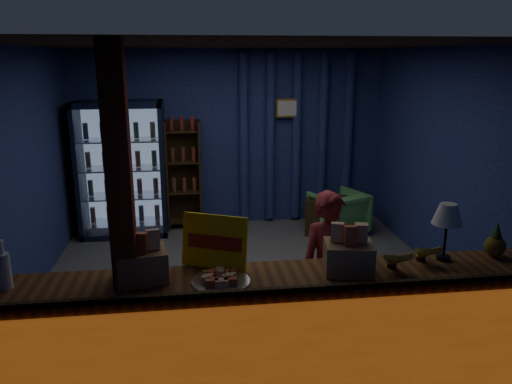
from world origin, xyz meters
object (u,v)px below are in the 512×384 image
shopkeeper (329,270)px  green_chair (338,213)px  pastry_tray (221,280)px  table_lamp (448,216)px

shopkeeper → green_chair: size_ratio=2.03×
green_chair → shopkeeper: bearing=48.6°
pastry_tray → table_lamp: size_ratio=0.91×
green_chair → pastry_tray: bearing=38.1°
green_chair → table_lamp: bearing=64.5°
table_lamp → shopkeeper: bearing=148.6°
green_chair → table_lamp: size_ratio=1.51×
green_chair → table_lamp: (-0.14, -3.22, 0.99)m
pastry_tray → table_lamp: table_lamp is taller
pastry_tray → shopkeeper: bearing=34.3°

